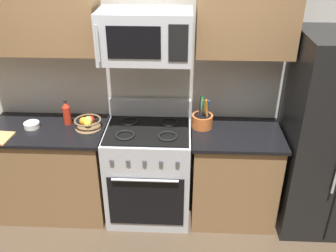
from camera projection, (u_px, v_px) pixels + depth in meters
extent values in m
cube|color=beige|center=(151.00, 74.00, 3.44)|extent=(8.00, 0.10, 2.60)
cube|color=olive|center=(53.00, 171.00, 3.56)|extent=(1.02, 0.57, 0.88)
cube|color=black|center=(46.00, 130.00, 3.34)|extent=(1.06, 0.61, 0.03)
cube|color=#B2B5BA|center=(149.00, 173.00, 3.51)|extent=(0.76, 0.61, 0.91)
cube|color=black|center=(146.00, 202.00, 3.28)|extent=(0.67, 0.01, 0.51)
cylinder|color=#B2B5BA|center=(145.00, 180.00, 3.14)|extent=(0.57, 0.02, 0.02)
cube|color=black|center=(148.00, 130.00, 3.29)|extent=(0.73, 0.55, 0.02)
cube|color=#B2B5BA|center=(150.00, 108.00, 3.49)|extent=(0.76, 0.06, 0.18)
torus|color=black|center=(125.00, 135.00, 3.18)|extent=(0.17, 0.17, 0.02)
torus|color=black|center=(168.00, 136.00, 3.16)|extent=(0.17, 0.17, 0.02)
torus|color=black|center=(129.00, 121.00, 3.40)|extent=(0.17, 0.17, 0.02)
torus|color=black|center=(169.00, 122.00, 3.39)|extent=(0.17, 0.17, 0.02)
cylinder|color=#4C4C51|center=(112.00, 161.00, 3.08)|extent=(0.04, 0.02, 0.04)
cylinder|color=#4C4C51|center=(128.00, 162.00, 3.08)|extent=(0.04, 0.02, 0.04)
cylinder|color=#4C4C51|center=(144.00, 162.00, 3.07)|extent=(0.04, 0.02, 0.04)
cylinder|color=#4C4C51|center=(161.00, 163.00, 3.06)|extent=(0.04, 0.02, 0.04)
cylinder|color=#4C4C51|center=(178.00, 163.00, 3.06)|extent=(0.04, 0.02, 0.04)
cube|color=olive|center=(233.00, 176.00, 3.49)|extent=(0.76, 0.57, 0.88)
cube|color=black|center=(237.00, 134.00, 3.27)|extent=(0.80, 0.61, 0.03)
cube|color=black|center=(331.00, 137.00, 3.22)|extent=(0.77, 0.68, 1.80)
cube|color=#B2B5BA|center=(145.00, 36.00, 2.92)|extent=(0.73, 0.40, 0.40)
cube|color=black|center=(134.00, 43.00, 2.74)|extent=(0.40, 0.01, 0.25)
cube|color=black|center=(178.00, 43.00, 2.73)|extent=(0.15, 0.01, 0.28)
cylinder|color=#B2B5BA|center=(98.00, 43.00, 2.73)|extent=(0.02, 0.02, 0.28)
cube|color=olive|center=(31.00, 3.00, 2.96)|extent=(1.05, 0.34, 0.79)
cube|color=olive|center=(248.00, 5.00, 2.89)|extent=(0.79, 0.34, 0.79)
cylinder|color=#D1662D|center=(202.00, 121.00, 3.33)|extent=(0.19, 0.19, 0.12)
cylinder|color=black|center=(202.00, 120.00, 3.33)|extent=(0.15, 0.15, 0.10)
cylinder|color=orange|center=(207.00, 113.00, 3.26)|extent=(0.04, 0.05, 0.27)
cylinder|color=blue|center=(207.00, 111.00, 3.30)|extent=(0.04, 0.07, 0.24)
cylinder|color=black|center=(200.00, 111.00, 3.29)|extent=(0.03, 0.07, 0.26)
cylinder|color=red|center=(200.00, 113.00, 3.30)|extent=(0.04, 0.08, 0.23)
cylinder|color=green|center=(201.00, 110.00, 3.30)|extent=(0.05, 0.06, 0.27)
cylinder|color=olive|center=(206.00, 113.00, 3.25)|extent=(0.07, 0.05, 0.27)
cone|color=brown|center=(88.00, 124.00, 3.33)|extent=(0.23, 0.23, 0.08)
torus|color=brown|center=(88.00, 120.00, 3.31)|extent=(0.24, 0.24, 0.02)
sphere|color=red|center=(90.00, 120.00, 3.33)|extent=(0.07, 0.07, 0.07)
sphere|color=orange|center=(84.00, 121.00, 3.31)|extent=(0.07, 0.07, 0.07)
sphere|color=yellow|center=(88.00, 124.00, 3.27)|extent=(0.07, 0.07, 0.07)
sphere|color=#9EB74C|center=(88.00, 121.00, 3.31)|extent=(0.08, 0.08, 0.08)
cylinder|color=red|center=(67.00, 115.00, 3.37)|extent=(0.07, 0.07, 0.17)
cone|color=red|center=(66.00, 105.00, 3.32)|extent=(0.06, 0.06, 0.05)
cylinder|color=black|center=(65.00, 101.00, 3.31)|extent=(0.03, 0.03, 0.01)
cylinder|color=white|center=(32.00, 125.00, 3.34)|extent=(0.14, 0.14, 0.05)
torus|color=white|center=(31.00, 123.00, 3.32)|extent=(0.14, 0.14, 0.01)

